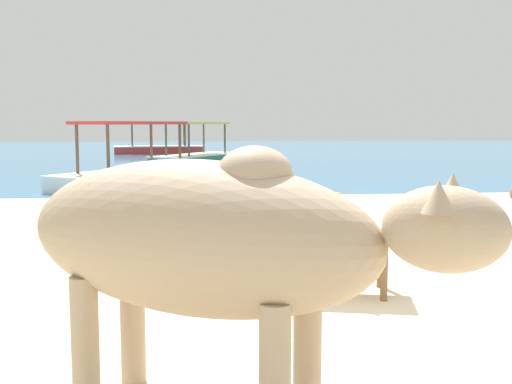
{
  "coord_description": "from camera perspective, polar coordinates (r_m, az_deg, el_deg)",
  "views": [
    {
      "loc": [
        -0.96,
        -3.38,
        1.27
      ],
      "look_at": [
        -0.29,
        3.0,
        0.55
      ],
      "focal_mm": 43.28,
      "sensor_mm": 36.0,
      "label": 1
    }
  ],
  "objects": [
    {
      "name": "water_surface",
      "position": [
        25.43,
        -3.84,
        3.49
      ],
      "size": [
        60.0,
        36.0,
        0.03
      ],
      "primitive_type": "cube",
      "color": "teal",
      "rests_on": "ground"
    },
    {
      "name": "sand_beach",
      "position": [
        3.73,
        9.48,
        -13.24
      ],
      "size": [
        18.0,
        14.0,
        0.04
      ],
      "primitive_type": "cube",
      "color": "beige",
      "rests_on": "ground"
    },
    {
      "name": "boat_green",
      "position": [
        18.8,
        -5.49,
        3.36
      ],
      "size": [
        2.9,
        3.74,
        1.29
      ],
      "rotation": [
        0.0,
        0.0,
        1.02
      ],
      "color": "#338E66",
      "rests_on": "water_surface"
    },
    {
      "name": "cow",
      "position": [
        2.51,
        -4.72,
        -4.5
      ],
      "size": [
        1.93,
        1.42,
        1.14
      ],
      "rotation": [
        0.0,
        0.0,
        5.73
      ],
      "color": "tan",
      "rests_on": "sand_beach"
    },
    {
      "name": "low_bench_table",
      "position": [
        4.51,
        7.31,
        -4.65
      ],
      "size": [
        0.84,
        0.6,
        0.44
      ],
      "rotation": [
        0.0,
        0.0,
        -0.23
      ],
      "color": "brown",
      "rests_on": "sand_beach"
    },
    {
      "name": "bottle",
      "position": [
        4.42,
        7.55,
        -2.35
      ],
      "size": [
        0.07,
        0.07,
        0.3
      ],
      "color": "brown",
      "rests_on": "low_bench_table"
    },
    {
      "name": "boat_white",
      "position": [
        12.55,
        -11.37,
        1.78
      ],
      "size": [
        3.08,
        3.66,
        1.29
      ],
      "rotation": [
        0.0,
        0.0,
        4.09
      ],
      "color": "white",
      "rests_on": "water_surface"
    },
    {
      "name": "shore_rock_large",
      "position": [
        7.28,
        1.6,
        -0.68
      ],
      "size": [
        1.21,
        1.29,
        0.67
      ],
      "primitive_type": "ellipsoid",
      "rotation": [
        0.0,
        0.0,
        1.26
      ],
      "color": "brown",
      "rests_on": "sand_beach"
    },
    {
      "name": "boat_red",
      "position": [
        26.12,
        -8.98,
        4.14
      ],
      "size": [
        3.75,
        1.44,
        1.29
      ],
      "rotation": [
        0.0,
        0.0,
        3.22
      ],
      "color": "#C63833",
      "rests_on": "water_surface"
    }
  ]
}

